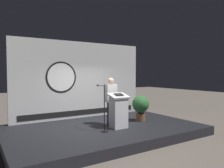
{
  "coord_description": "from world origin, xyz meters",
  "views": [
    {
      "loc": [
        -3.72,
        -6.4,
        2.09
      ],
      "look_at": [
        0.28,
        -0.04,
        1.74
      ],
      "focal_mm": 35.05,
      "sensor_mm": 36.0,
      "label": 1
    }
  ],
  "objects_px": {
    "podium": "(118,111)",
    "potted_plant": "(141,106)",
    "speaker_person": "(111,101)",
    "microphone_stand": "(103,115)"
  },
  "relations": [
    {
      "from": "speaker_person",
      "to": "microphone_stand",
      "type": "xyz_separation_m",
      "value": [
        -0.63,
        -0.57,
        -0.32
      ]
    },
    {
      "from": "podium",
      "to": "microphone_stand",
      "type": "bearing_deg",
      "value": -171.88
    },
    {
      "from": "podium",
      "to": "potted_plant",
      "type": "xyz_separation_m",
      "value": [
        1.31,
        0.45,
        0.02
      ]
    },
    {
      "from": "speaker_person",
      "to": "potted_plant",
      "type": "xyz_separation_m",
      "value": [
        1.31,
        -0.03,
        -0.26
      ]
    },
    {
      "from": "microphone_stand",
      "to": "potted_plant",
      "type": "xyz_separation_m",
      "value": [
        1.94,
        0.53,
        0.06
      ]
    },
    {
      "from": "podium",
      "to": "speaker_person",
      "type": "xyz_separation_m",
      "value": [
        0.0,
        0.48,
        0.28
      ]
    },
    {
      "from": "speaker_person",
      "to": "microphone_stand",
      "type": "distance_m",
      "value": 0.91
    },
    {
      "from": "potted_plant",
      "to": "microphone_stand",
      "type": "bearing_deg",
      "value": -164.58
    },
    {
      "from": "speaker_person",
      "to": "potted_plant",
      "type": "distance_m",
      "value": 1.34
    },
    {
      "from": "speaker_person",
      "to": "podium",
      "type": "bearing_deg",
      "value": -90.05
    }
  ]
}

